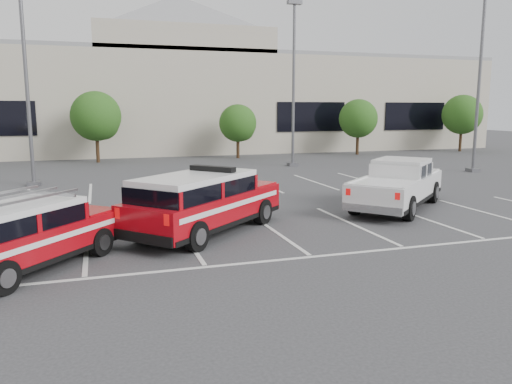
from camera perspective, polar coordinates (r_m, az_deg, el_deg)
ground at (r=15.22m, az=2.03°, el=-4.45°), size 120.00×120.00×0.00m
stall_markings at (r=19.41m, az=-2.43°, el=-1.37°), size 23.00×15.00×0.01m
convention_building at (r=46.07m, az=-11.37°, el=10.64°), size 60.00×16.99×13.20m
tree_mid_left at (r=35.95m, az=-17.67°, el=8.07°), size 3.37×3.37×4.85m
tree_mid_right at (r=37.35m, az=-1.98°, el=7.72°), size 2.77×2.77×3.99m
tree_right at (r=41.18m, az=11.68°, el=8.08°), size 3.07×3.07×4.42m
tree_far_right at (r=46.87m, az=22.54°, el=8.03°), size 3.37×3.37×4.85m
light_pole_left at (r=26.12m, az=-24.80°, el=11.99°), size 0.90×0.60×10.24m
light_pole_mid at (r=32.25m, az=4.32°, el=12.19°), size 0.90×0.60×10.24m
light_pole_right at (r=31.84m, az=24.15°, el=11.43°), size 0.90×0.60×10.24m
fire_chief_suv at (r=14.84m, az=-5.96°, el=-1.68°), size 5.47×5.28×1.96m
white_pickup at (r=19.25m, az=15.85°, el=0.32°), size 5.72×5.40×1.80m
ladder_suv at (r=12.60m, az=-24.84°, el=-4.95°), size 4.28×4.61×1.79m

